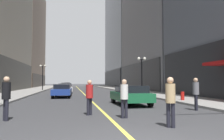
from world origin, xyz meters
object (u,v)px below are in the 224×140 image
street_lamp_left_far (43,72)px  car_white (65,88)px  pedestrian_in_red_jacket (89,95)px  pedestrian_in_grey_suit (196,91)px  pedestrian_in_white_shirt (124,95)px  car_blue (62,90)px  pedestrian_in_tan_trench (170,98)px  car_maroon (66,86)px  car_grey (65,85)px  street_lamp_right_mid (142,67)px  car_black (67,85)px  car_green (130,94)px  fire_hydrant_right (182,97)px  pedestrian_in_black_coat (6,95)px

street_lamp_left_far → car_white: bearing=-64.2°
pedestrian_in_red_jacket → pedestrian_in_grey_suit: size_ratio=0.93×
pedestrian_in_white_shirt → car_blue: bearing=103.3°
pedestrian_in_tan_trench → street_lamp_left_far: bearing=104.6°
pedestrian_in_white_shirt → pedestrian_in_tan_trench: pedestrian_in_tan_trench is taller
pedestrian_in_grey_suit → street_lamp_left_far: bearing=112.9°
car_maroon → pedestrian_in_tan_trench: size_ratio=2.61×
car_grey → pedestrian_in_white_shirt: (3.52, -40.54, 0.27)m
pedestrian_in_white_shirt → street_lamp_right_mid: 16.08m
car_black → pedestrian_in_tan_trench: pedestrian_in_tan_trench is taller
pedestrian_in_white_shirt → street_lamp_right_mid: size_ratio=0.38×
car_green → car_blue: bearing=120.5°
pedestrian_in_tan_trench → pedestrian_in_grey_suit: bearing=49.1°
car_white → street_lamp_left_far: (-3.93, 8.13, 2.53)m
street_lamp_right_mid → car_blue: bearing=-170.3°
pedestrian_in_red_jacket → street_lamp_left_far: (-5.61, 28.00, 2.29)m
car_blue → pedestrian_in_red_jacket: bearing=-81.9°
car_maroon → street_lamp_left_far: (-3.97, -0.40, 2.54)m
car_grey → fire_hydrant_right: 35.48m
pedestrian_in_black_coat → pedestrian_in_red_jacket: bearing=14.3°
pedestrian_in_black_coat → street_lamp_right_mid: (10.67, 14.58, 2.20)m
pedestrian_in_grey_suit → pedestrian_in_tan_trench: (-3.40, -3.92, -0.03)m
car_grey → pedestrian_in_grey_suit: 39.64m
fire_hydrant_right → car_green: bearing=-163.6°
pedestrian_in_grey_suit → pedestrian_in_tan_trench: pedestrian_in_grey_suit is taller
car_maroon → street_lamp_left_far: street_lamp_left_far is taller
car_blue → car_white: same height
car_blue → street_lamp_right_mid: 9.40m
pedestrian_in_red_jacket → fire_hydrant_right: (7.69, 5.30, -0.57)m
street_lamp_right_mid → car_grey: bearing=109.9°
car_grey → car_green: bearing=-81.6°
car_maroon → car_black: same height
car_grey → pedestrian_in_tan_trench: bearing=-83.8°
fire_hydrant_right → car_white: bearing=122.7°
pedestrian_in_white_shirt → car_green: bearing=71.6°
pedestrian_in_red_jacket → street_lamp_right_mid: (7.19, 13.70, 2.29)m
car_blue → pedestrian_in_grey_suit: (7.68, -11.58, 0.34)m
car_green → car_blue: (-4.85, 8.22, -0.00)m
car_grey → car_black: (0.28, 9.93, -0.01)m
car_blue → street_lamp_left_far: 16.50m
car_maroon → pedestrian_in_grey_suit: size_ratio=2.55×
car_maroon → street_lamp_right_mid: bearing=-59.0°
car_grey → fire_hydrant_right: size_ratio=5.97×
pedestrian_in_black_coat → pedestrian_in_tan_trench: (6.02, -2.45, -0.03)m
car_white → pedestrian_in_red_jacket: bearing=-85.2°
pedestrian_in_black_coat → pedestrian_in_tan_trench: size_ratio=1.03×
car_black → pedestrian_in_tan_trench: size_ratio=2.38×
car_white → car_maroon: 8.53m
car_grey → pedestrian_in_grey_suit: pedestrian_in_grey_suit is taller
street_lamp_left_far → pedestrian_in_red_jacket: bearing=-78.7°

